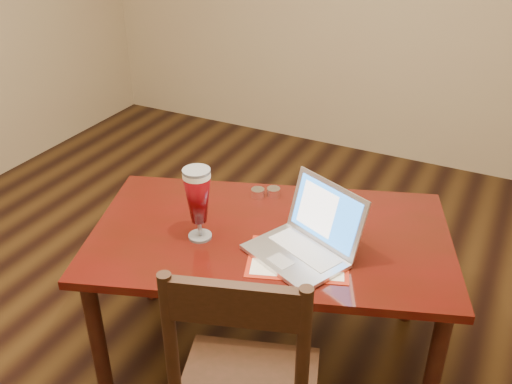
% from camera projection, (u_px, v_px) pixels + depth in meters
% --- Properties ---
extents(ground, '(5.00, 5.00, 0.00)m').
position_uv_depth(ground, '(197.00, 359.00, 2.63)').
color(ground, black).
rests_on(ground, ground).
extents(dining_table, '(1.64, 1.25, 0.99)m').
position_uv_depth(dining_table, '(268.00, 247.00, 2.34)').
color(dining_table, '#460B09').
rests_on(dining_table, ground).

